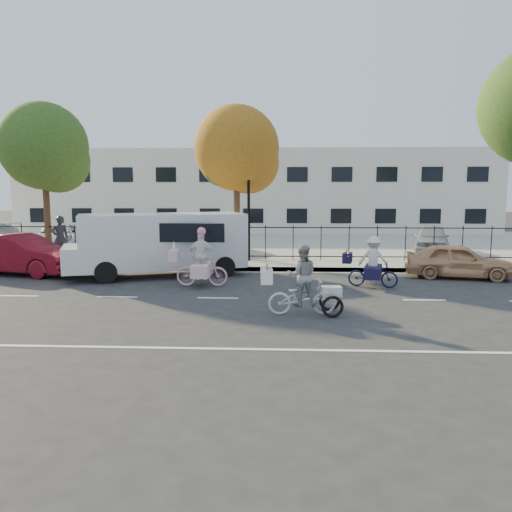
# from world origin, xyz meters

# --- Properties ---
(ground) EXTENTS (120.00, 120.00, 0.00)m
(ground) POSITION_xyz_m (0.00, 0.00, 0.00)
(ground) COLOR #333334
(road_markings) EXTENTS (60.00, 9.52, 0.01)m
(road_markings) POSITION_xyz_m (0.00, 0.00, 0.01)
(road_markings) COLOR silver
(road_markings) RESTS_ON ground
(curb) EXTENTS (60.00, 0.10, 0.15)m
(curb) POSITION_xyz_m (0.00, 5.05, 0.07)
(curb) COLOR #A8A399
(curb) RESTS_ON ground
(sidewalk) EXTENTS (60.00, 2.20, 0.15)m
(sidewalk) POSITION_xyz_m (0.00, 6.10, 0.07)
(sidewalk) COLOR #A8A399
(sidewalk) RESTS_ON ground
(parking_lot) EXTENTS (60.00, 15.60, 0.15)m
(parking_lot) POSITION_xyz_m (0.00, 15.00, 0.07)
(parking_lot) COLOR #A8A399
(parking_lot) RESTS_ON ground
(iron_fence) EXTENTS (58.00, 0.06, 1.50)m
(iron_fence) POSITION_xyz_m (0.00, 7.20, 0.90)
(iron_fence) COLOR black
(iron_fence) RESTS_ON sidewalk
(building) EXTENTS (34.00, 10.00, 6.00)m
(building) POSITION_xyz_m (0.00, 25.00, 3.00)
(building) COLOR silver
(building) RESTS_ON ground
(lamppost) EXTENTS (0.36, 0.36, 4.33)m
(lamppost) POSITION_xyz_m (0.50, 6.80, 3.11)
(lamppost) COLOR black
(lamppost) RESTS_ON sidewalk
(street_sign) EXTENTS (0.85, 0.06, 1.80)m
(street_sign) POSITION_xyz_m (-1.85, 6.80, 1.42)
(street_sign) COLOR black
(street_sign) RESTS_ON sidewalk
(zebra_trike) EXTENTS (2.10, 0.81, 1.80)m
(zebra_trike) POSITION_xyz_m (2.39, -1.82, 0.69)
(zebra_trike) COLOR silver
(zebra_trike) RESTS_ON ground
(unicorn_bike) EXTENTS (1.92, 1.33, 1.96)m
(unicorn_bike) POSITION_xyz_m (-0.77, 1.79, 0.72)
(unicorn_bike) COLOR beige
(unicorn_bike) RESTS_ON ground
(bull_bike) EXTENTS (1.86, 1.30, 1.67)m
(bull_bike) POSITION_xyz_m (4.84, 1.95, 0.67)
(bull_bike) COLOR #111338
(bull_bike) RESTS_ON ground
(white_van) EXTENTS (6.98, 4.08, 2.29)m
(white_van) POSITION_xyz_m (-2.60, 3.80, 1.27)
(white_van) COLOR white
(white_van) RESTS_ON ground
(red_sedan) EXTENTS (4.84, 2.61, 1.51)m
(red_sedan) POSITION_xyz_m (-7.88, 3.80, 0.76)
(red_sedan) COLOR maroon
(red_sedan) RESTS_ON ground
(gold_sedan) EXTENTS (3.90, 2.22, 1.25)m
(gold_sedan) POSITION_xyz_m (8.25, 3.80, 0.63)
(gold_sedan) COLOR tan
(gold_sedan) RESTS_ON ground
(pedestrian) EXTENTS (0.84, 0.79, 1.92)m
(pedestrian) POSITION_xyz_m (-7.53, 6.44, 1.11)
(pedestrian) COLOR black
(pedestrian) RESTS_ON sidewalk
(lot_car_b) EXTENTS (3.37, 5.05, 1.29)m
(lot_car_b) POSITION_xyz_m (-9.43, 10.38, 0.79)
(lot_car_b) COLOR white
(lot_car_b) RESTS_ON parking_lot
(lot_car_c) EXTENTS (2.25, 4.04, 1.26)m
(lot_car_c) POSITION_xyz_m (-1.11, 10.03, 0.78)
(lot_car_c) COLOR #4C4D54
(lot_car_c) RESTS_ON parking_lot
(lot_car_d) EXTENTS (2.61, 4.16, 1.32)m
(lot_car_d) POSITION_xyz_m (9.21, 10.19, 0.81)
(lot_car_d) COLOR #A2A6A9
(lot_car_d) RESTS_ON parking_lot
(tree_west) EXTENTS (3.79, 3.79, 6.94)m
(tree_west) POSITION_xyz_m (-8.31, 7.36, 4.86)
(tree_west) COLOR #442D1D
(tree_west) RESTS_ON ground
(tree_mid) EXTENTS (3.73, 3.73, 6.84)m
(tree_mid) POSITION_xyz_m (0.05, 7.85, 4.79)
(tree_mid) COLOR #442D1D
(tree_mid) RESTS_ON ground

